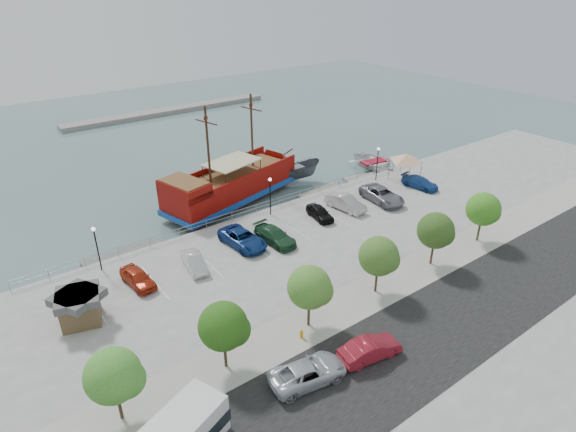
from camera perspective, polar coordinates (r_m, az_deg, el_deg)
ground at (r=47.64m, az=2.40°, el=-3.77°), size 160.00×160.00×0.00m
land_slab at (r=36.92m, az=24.16°, el=-16.51°), size 100.00×58.00×1.20m
street at (r=38.28m, az=17.92°, el=-12.23°), size 100.00×8.00×0.04m
sidewalk at (r=41.09m, az=11.26°, el=-8.26°), size 100.00×4.00×0.05m
seawall_railing at (r=52.45m, az=-2.89°, el=1.19°), size 50.00×0.06×1.00m
far_shore at (r=96.80m, az=-13.86°, el=12.01°), size 40.00×3.00×0.80m
pirate_ship at (r=57.27m, az=-5.65°, el=4.05°), size 20.33×10.15×12.59m
patrol_boat at (r=61.58m, az=0.94°, el=5.04°), size 6.95×3.76×2.55m
speedboat at (r=67.30m, az=10.21°, el=6.11°), size 6.19×8.01×1.53m
dock_west at (r=48.64m, az=-19.06°, el=-4.42°), size 7.32×2.22×0.42m
dock_mid at (r=59.14m, az=3.91°, el=2.86°), size 6.40×2.43×0.36m
dock_east at (r=64.11m, az=9.29°, el=4.54°), size 6.52×3.31×0.36m
shed at (r=39.26m, az=-23.47°, el=-9.80°), size 3.77×3.77×2.50m
canopy_tent at (r=61.14m, az=13.91°, el=7.16°), size 5.38×5.38×3.86m
street_van at (r=32.11m, az=2.39°, el=-18.00°), size 5.46×3.18×1.43m
street_sedan at (r=34.01m, az=9.71°, el=-15.29°), size 4.64×2.25×1.47m
fire_hydrant at (r=35.26m, az=1.60°, el=-13.79°), size 0.24×0.24×0.68m
lamp_post_left at (r=44.02m, az=-21.82°, el=-2.78°), size 0.36×0.36×4.28m
lamp_post_mid at (r=50.45m, az=-2.13°, el=3.14°), size 0.36×0.36×4.28m
lamp_post_right at (r=60.24m, az=10.58°, el=6.78°), size 0.36×0.36×4.28m
tree_a at (r=29.80m, az=-19.69°, el=-17.48°), size 3.30×3.20×5.00m
tree_b at (r=31.52m, az=-7.39°, el=-12.92°), size 3.30×3.20×5.00m
tree_c at (r=34.60m, az=2.80°, el=-8.55°), size 3.30×3.20×5.00m
tree_d at (r=38.71m, az=10.91°, el=-4.80°), size 3.30×3.20×5.00m
tree_e at (r=43.56m, az=17.27°, el=-1.76°), size 3.30×3.20×5.00m
tree_f at (r=48.94m, az=22.28°, el=0.66°), size 3.30×3.20×5.00m
parked_car_a at (r=42.10m, az=-17.38°, el=-6.99°), size 2.13×4.32×1.42m
parked_car_b at (r=43.10m, az=-11.04°, el=-5.35°), size 2.03×4.21×1.33m
parked_car_c at (r=45.83m, az=-5.41°, el=-2.67°), size 2.99×5.67×1.52m
parked_car_d at (r=46.17m, az=-1.55°, el=-2.37°), size 2.43×5.10×1.43m
parked_car_e at (r=50.75m, az=3.80°, el=0.40°), size 2.14×4.09×1.33m
parked_car_f at (r=52.91m, az=6.83°, el=1.59°), size 2.26×5.01×1.60m
parked_car_g at (r=55.37m, az=11.08°, el=2.47°), size 3.26×6.04×1.61m
parked_car_h at (r=60.07m, az=15.37°, el=3.85°), size 2.54×4.84×1.34m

